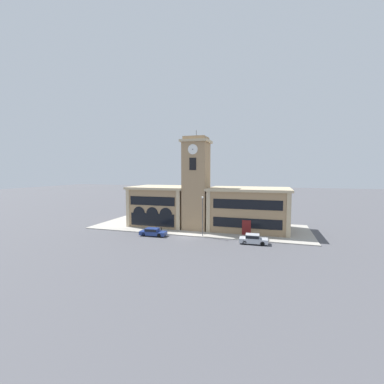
% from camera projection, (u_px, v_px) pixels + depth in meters
% --- Properties ---
extents(ground_plane, '(300.00, 300.00, 0.00)m').
position_uv_depth(ground_plane, '(187.00, 236.00, 43.71)').
color(ground_plane, '#4C4C51').
extents(sidewalk_kerb, '(41.48, 15.07, 0.15)m').
position_uv_depth(sidewalk_kerb, '(199.00, 227.00, 50.89)').
color(sidewalk_kerb, '#A39E93').
rests_on(sidewalk_kerb, ground_plane).
extents(clock_tower, '(5.14, 5.14, 18.65)m').
position_uv_depth(clock_tower, '(196.00, 184.00, 48.37)').
color(clock_tower, '#9E7F5B').
rests_on(clock_tower, ground_plane).
extents(town_hall_left_wing, '(11.90, 10.38, 7.97)m').
position_uv_depth(town_hall_left_wing, '(162.00, 205.00, 53.57)').
color(town_hall_left_wing, '#9E7F5B').
rests_on(town_hall_left_wing, ground_plane).
extents(town_hall_right_wing, '(14.92, 10.38, 7.96)m').
position_uv_depth(town_hall_right_wing, '(249.00, 209.00, 48.44)').
color(town_hall_right_wing, '#9E7F5B').
rests_on(town_hall_right_wing, ground_plane).
extents(parked_car_near, '(4.60, 1.97, 1.32)m').
position_uv_depth(parked_car_near, '(153.00, 232.00, 44.02)').
color(parked_car_near, navy).
rests_on(parked_car_near, ground_plane).
extents(parked_car_mid, '(4.30, 1.98, 1.46)m').
position_uv_depth(parked_car_mid, '(253.00, 239.00, 39.15)').
color(parked_car_mid, '#B2B7C1').
rests_on(parked_car_mid, ground_plane).
extents(street_lamp, '(0.36, 0.36, 6.74)m').
position_uv_depth(street_lamp, '(203.00, 211.00, 43.01)').
color(street_lamp, '#4C4C51').
rests_on(street_lamp, sidewalk_kerb).
extents(bollard, '(0.18, 0.18, 1.06)m').
position_uv_depth(bollard, '(161.00, 230.00, 45.42)').
color(bollard, black).
rests_on(bollard, sidewalk_kerb).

